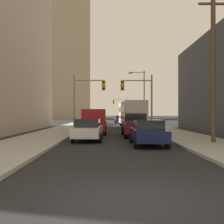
{
  "coord_description": "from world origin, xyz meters",
  "views": [
    {
      "loc": [
        -0.5,
        -5.65,
        1.9
      ],
      "look_at": [
        0.0,
        29.54,
        2.09
      ],
      "focal_mm": 41.86,
      "sensor_mm": 36.0,
      "label": 1
    }
  ],
  "objects_px": {
    "sedan_navy": "(148,132)",
    "traffic_signal_near_right": "(138,93)",
    "city_bus": "(131,113)",
    "sedan_blue": "(120,119)",
    "sedan_white": "(88,130)",
    "traffic_signal_near_left": "(88,93)",
    "pickup_truck_maroon": "(136,125)",
    "cargo_van_red": "(95,120)",
    "sedan_beige": "(100,121)",
    "traffic_signal_far_right": "(120,105)",
    "sedan_black": "(100,120)"
  },
  "relations": [
    {
      "from": "cargo_van_red",
      "to": "sedan_navy",
      "type": "bearing_deg",
      "value": -67.55
    },
    {
      "from": "sedan_black",
      "to": "traffic_signal_near_left",
      "type": "distance_m",
      "value": 17.38
    },
    {
      "from": "sedan_navy",
      "to": "traffic_signal_near_right",
      "type": "height_order",
      "value": "traffic_signal_near_right"
    },
    {
      "from": "sedan_blue",
      "to": "sedan_navy",
      "type": "bearing_deg",
      "value": -89.75
    },
    {
      "from": "pickup_truck_maroon",
      "to": "cargo_van_red",
      "type": "relative_size",
      "value": 1.04
    },
    {
      "from": "traffic_signal_near_right",
      "to": "traffic_signal_far_right",
      "type": "xyz_separation_m",
      "value": [
        -0.07,
        39.35,
        0.01
      ]
    },
    {
      "from": "traffic_signal_near_right",
      "to": "pickup_truck_maroon",
      "type": "bearing_deg",
      "value": -98.33
    },
    {
      "from": "sedan_navy",
      "to": "sedan_black",
      "type": "xyz_separation_m",
      "value": [
        -3.71,
        29.26,
        0.0
      ]
    },
    {
      "from": "sedan_white",
      "to": "traffic_signal_near_left",
      "type": "distance_m",
      "value": 10.13
    },
    {
      "from": "sedan_navy",
      "to": "sedan_blue",
      "type": "height_order",
      "value": "same"
    },
    {
      "from": "sedan_beige",
      "to": "traffic_signal_far_right",
      "type": "relative_size",
      "value": 0.71
    },
    {
      "from": "traffic_signal_near_left",
      "to": "traffic_signal_far_right",
      "type": "xyz_separation_m",
      "value": [
        5.3,
        39.35,
        0.01
      ]
    },
    {
      "from": "sedan_navy",
      "to": "pickup_truck_maroon",
      "type": "bearing_deg",
      "value": 90.81
    },
    {
      "from": "pickup_truck_maroon",
      "to": "sedan_beige",
      "type": "bearing_deg",
      "value": 102.17
    },
    {
      "from": "pickup_truck_maroon",
      "to": "sedan_black",
      "type": "height_order",
      "value": "pickup_truck_maroon"
    },
    {
      "from": "sedan_beige",
      "to": "pickup_truck_maroon",
      "type": "bearing_deg",
      "value": -77.83
    },
    {
      "from": "sedan_beige",
      "to": "sedan_blue",
      "type": "distance_m",
      "value": 12.22
    },
    {
      "from": "sedan_blue",
      "to": "sedan_white",
      "type": "bearing_deg",
      "value": -96.6
    },
    {
      "from": "cargo_van_red",
      "to": "sedan_beige",
      "type": "height_order",
      "value": "cargo_van_red"
    },
    {
      "from": "sedan_beige",
      "to": "traffic_signal_far_right",
      "type": "distance_m",
      "value": 29.92
    },
    {
      "from": "city_bus",
      "to": "sedan_blue",
      "type": "xyz_separation_m",
      "value": [
        -0.84,
        14.52,
        -1.16
      ]
    },
    {
      "from": "city_bus",
      "to": "traffic_signal_near_right",
      "type": "height_order",
      "value": "traffic_signal_near_right"
    },
    {
      "from": "pickup_truck_maroon",
      "to": "sedan_blue",
      "type": "height_order",
      "value": "pickup_truck_maroon"
    },
    {
      "from": "cargo_van_red",
      "to": "sedan_beige",
      "type": "distance_m",
      "value": 13.39
    },
    {
      "from": "sedan_black",
      "to": "traffic_signal_near_right",
      "type": "height_order",
      "value": "traffic_signal_near_right"
    },
    {
      "from": "traffic_signal_near_left",
      "to": "traffic_signal_near_right",
      "type": "xyz_separation_m",
      "value": [
        5.37,
        -0.0,
        -0.0
      ]
    },
    {
      "from": "sedan_blue",
      "to": "traffic_signal_far_right",
      "type": "height_order",
      "value": "traffic_signal_far_right"
    },
    {
      "from": "sedan_white",
      "to": "sedan_blue",
      "type": "relative_size",
      "value": 1.01
    },
    {
      "from": "pickup_truck_maroon",
      "to": "sedan_blue",
      "type": "relative_size",
      "value": 1.29
    },
    {
      "from": "pickup_truck_maroon",
      "to": "cargo_van_red",
      "type": "xyz_separation_m",
      "value": [
        -3.53,
        2.79,
        0.35
      ]
    },
    {
      "from": "pickup_truck_maroon",
      "to": "traffic_signal_near_right",
      "type": "xyz_separation_m",
      "value": [
        0.91,
        6.24,
        3.09
      ]
    },
    {
      "from": "city_bus",
      "to": "sedan_beige",
      "type": "relative_size",
      "value": 2.73
    },
    {
      "from": "cargo_van_red",
      "to": "sedan_blue",
      "type": "distance_m",
      "value": 25.35
    },
    {
      "from": "sedan_beige",
      "to": "sedan_white",
      "type": "bearing_deg",
      "value": -90.55
    },
    {
      "from": "traffic_signal_far_right",
      "to": "sedan_navy",
      "type": "bearing_deg",
      "value": -90.84
    },
    {
      "from": "sedan_white",
      "to": "sedan_black",
      "type": "relative_size",
      "value": 1.0
    },
    {
      "from": "city_bus",
      "to": "sedan_beige",
      "type": "distance_m",
      "value": 5.23
    },
    {
      "from": "sedan_black",
      "to": "traffic_signal_near_right",
      "type": "distance_m",
      "value": 17.94
    },
    {
      "from": "sedan_white",
      "to": "sedan_black",
      "type": "bearing_deg",
      "value": 89.89
    },
    {
      "from": "sedan_white",
      "to": "traffic_signal_far_right",
      "type": "bearing_deg",
      "value": 84.73
    },
    {
      "from": "sedan_blue",
      "to": "traffic_signal_near_left",
      "type": "height_order",
      "value": "traffic_signal_near_left"
    },
    {
      "from": "sedan_blue",
      "to": "traffic_signal_near_right",
      "type": "height_order",
      "value": "traffic_signal_near_right"
    },
    {
      "from": "cargo_van_red",
      "to": "traffic_signal_far_right",
      "type": "xyz_separation_m",
      "value": [
        4.38,
        42.8,
        2.74
      ]
    },
    {
      "from": "city_bus",
      "to": "sedan_beige",
      "type": "xyz_separation_m",
      "value": [
        -4.27,
        2.79,
        -1.16
      ]
    },
    {
      "from": "traffic_signal_near_right",
      "to": "sedan_blue",
      "type": "bearing_deg",
      "value": 92.58
    },
    {
      "from": "city_bus",
      "to": "cargo_van_red",
      "type": "bearing_deg",
      "value": -112.18
    },
    {
      "from": "sedan_blue",
      "to": "traffic_signal_near_right",
      "type": "distance_m",
      "value": 21.92
    },
    {
      "from": "cargo_van_red",
      "to": "sedan_navy",
      "type": "height_order",
      "value": "cargo_van_red"
    },
    {
      "from": "city_bus",
      "to": "pickup_truck_maroon",
      "type": "xyz_separation_m",
      "value": [
        -0.78,
        -13.37,
        -1.0
      ]
    },
    {
      "from": "pickup_truck_maroon",
      "to": "sedan_blue",
      "type": "bearing_deg",
      "value": 90.13
    }
  ]
}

